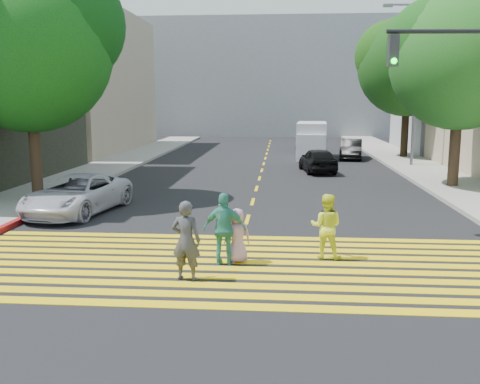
# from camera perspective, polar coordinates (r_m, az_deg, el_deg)

# --- Properties ---
(ground) EXTENTS (120.00, 120.00, 0.00)m
(ground) POSITION_cam_1_polar(r_m,az_deg,el_deg) (11.09, -1.23, -9.80)
(ground) COLOR black
(sidewalk_left) EXTENTS (3.00, 40.00, 0.15)m
(sidewalk_left) POSITION_cam_1_polar(r_m,az_deg,el_deg) (33.97, -11.90, 3.42)
(sidewalk_left) COLOR gray
(sidewalk_left) RESTS_ON ground
(sidewalk_right) EXTENTS (3.00, 60.00, 0.15)m
(sidewalk_right) POSITION_cam_1_polar(r_m,az_deg,el_deg) (26.71, 20.63, 1.32)
(sidewalk_right) COLOR gray
(sidewalk_right) RESTS_ON ground
(curb_red) EXTENTS (0.20, 8.00, 0.16)m
(curb_red) POSITION_cam_1_polar(r_m,az_deg,el_deg) (18.58, -20.97, -2.16)
(curb_red) COLOR maroon
(curb_red) RESTS_ON ground
(crosswalk) EXTENTS (13.40, 5.30, 0.01)m
(crosswalk) POSITION_cam_1_polar(r_m,az_deg,el_deg) (12.29, -0.63, -7.79)
(crosswalk) COLOR yellow
(crosswalk) RESTS_ON ground
(lane_line) EXTENTS (0.12, 34.40, 0.01)m
(lane_line) POSITION_cam_1_polar(r_m,az_deg,el_deg) (33.12, 2.64, 3.34)
(lane_line) COLOR yellow
(lane_line) RESTS_ON ground
(building_left_tan) EXTENTS (12.00, 16.00, 10.00)m
(building_left_tan) POSITION_cam_1_polar(r_m,az_deg,el_deg) (42.03, -19.84, 10.97)
(building_left_tan) COLOR tan
(building_left_tan) RESTS_ON ground
(building_right_grey) EXTENTS (10.00, 10.00, 10.00)m
(building_right_grey) POSITION_cam_1_polar(r_m,az_deg,el_deg) (42.75, 23.96, 10.68)
(building_right_grey) COLOR gray
(building_right_grey) RESTS_ON ground
(backdrop_block) EXTENTS (30.00, 8.00, 12.00)m
(backdrop_block) POSITION_cam_1_polar(r_m,az_deg,el_deg) (58.45, 3.52, 12.00)
(backdrop_block) COLOR gray
(backdrop_block) RESTS_ON ground
(tree_left) EXTENTS (7.23, 6.96, 8.69)m
(tree_left) POSITION_cam_1_polar(r_m,az_deg,el_deg) (21.40, -21.44, 14.87)
(tree_left) COLOR #482F24
(tree_left) RESTS_ON ground
(tree_right_near) EXTENTS (7.60, 7.33, 8.34)m
(tree_right_near) POSITION_cam_1_polar(r_m,az_deg,el_deg) (24.25, 22.72, 13.60)
(tree_right_near) COLOR black
(tree_right_near) RESTS_ON ground
(tree_right_far) EXTENTS (8.29, 7.99, 9.14)m
(tree_right_far) POSITION_cam_1_polar(r_m,az_deg,el_deg) (35.95, 17.67, 13.25)
(tree_right_far) COLOR black
(tree_right_far) RESTS_ON ground
(pedestrian_man) EXTENTS (0.67, 0.49, 1.69)m
(pedestrian_man) POSITION_cam_1_polar(r_m,az_deg,el_deg) (11.17, -5.77, -5.17)
(pedestrian_man) COLOR #3F3F42
(pedestrian_man) RESTS_ON ground
(pedestrian_woman) EXTENTS (0.86, 0.73, 1.55)m
(pedestrian_woman) POSITION_cam_1_polar(r_m,az_deg,el_deg) (12.79, 9.18, -3.63)
(pedestrian_woman) COLOR #E5F233
(pedestrian_woman) RESTS_ON ground
(pedestrian_child) EXTENTS (0.71, 0.57, 1.27)m
(pedestrian_child) POSITION_cam_1_polar(r_m,az_deg,el_deg) (12.35, -0.30, -4.67)
(pedestrian_child) COLOR #BB89A6
(pedestrian_child) RESTS_ON ground
(pedestrian_extra) EXTENTS (0.97, 0.41, 1.66)m
(pedestrian_extra) POSITION_cam_1_polar(r_m,az_deg,el_deg) (12.16, -1.67, -3.96)
(pedestrian_extra) COLOR teal
(pedestrian_extra) RESTS_ON ground
(white_sedan) EXTENTS (2.81, 4.86, 1.27)m
(white_sedan) POSITION_cam_1_polar(r_m,az_deg,el_deg) (18.48, -16.96, -0.24)
(white_sedan) COLOR silver
(white_sedan) RESTS_ON ground
(dark_car_near) EXTENTS (2.02, 3.93, 1.28)m
(dark_car_near) POSITION_cam_1_polar(r_m,az_deg,el_deg) (28.10, 8.30, 3.40)
(dark_car_near) COLOR black
(dark_car_near) RESTS_ON ground
(silver_car) EXTENTS (2.28, 4.55, 1.27)m
(silver_car) POSITION_cam_1_polar(r_m,az_deg,el_deg) (40.75, 7.35, 5.37)
(silver_car) COLOR #8D949C
(silver_car) RESTS_ON ground
(dark_car_parked) EXTENTS (1.86, 3.96, 1.26)m
(dark_car_parked) POSITION_cam_1_polar(r_m,az_deg,el_deg) (34.90, 11.77, 4.50)
(dark_car_parked) COLOR black
(dark_car_parked) RESTS_ON ground
(white_van) EXTENTS (2.13, 4.96, 2.29)m
(white_van) POSITION_cam_1_polar(r_m,az_deg,el_deg) (34.92, 7.63, 5.38)
(white_van) COLOR silver
(white_van) RESTS_ON ground
(street_lamp) EXTENTS (2.02, 0.28, 8.94)m
(street_lamp) POSITION_cam_1_polar(r_m,az_deg,el_deg) (31.18, 17.93, 11.92)
(street_lamp) COLOR #5B5C66
(street_lamp) RESTS_ON ground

